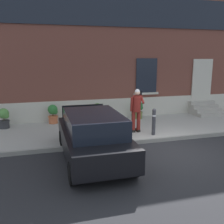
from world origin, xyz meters
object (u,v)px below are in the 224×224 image
object	(u,v)px
planter_olive	(138,109)
planter_charcoal	(4,118)
planter_terracotta	(53,113)
planter_cream	(98,112)
hatchback_car_black	(93,136)
person_on_phone	(136,108)
bollard_near_person	(154,121)

from	to	relation	value
planter_olive	planter_charcoal	bearing A→B (deg)	-178.85
planter_terracotta	planter_cream	distance (m)	2.04
hatchback_car_black	planter_charcoal	distance (m)	5.05
person_on_phone	planter_olive	world-z (taller)	person_on_phone
hatchback_car_black	person_on_phone	distance (m)	2.98
planter_cream	planter_olive	size ratio (longest dim) A/B	1.00
bollard_near_person	planter_charcoal	world-z (taller)	bollard_near_person
person_on_phone	planter_terracotta	xyz separation A→B (m)	(-3.12, 2.35, -0.55)
hatchback_car_black	planter_cream	world-z (taller)	hatchback_car_black
bollard_near_person	person_on_phone	distance (m)	0.86
planter_charcoal	planter_terracotta	world-z (taller)	same
planter_terracotta	planter_olive	xyz separation A→B (m)	(4.07, -0.18, 0.00)
planter_terracotta	planter_cream	xyz separation A→B (m)	(2.04, -0.18, 0.00)
planter_terracotta	planter_cream	size ratio (longest dim) A/B	1.00
planter_charcoal	planter_terracotta	bearing A→B (deg)	8.37
planter_cream	planter_olive	bearing A→B (deg)	0.19
hatchback_car_black	planter_olive	distance (m)	5.22
person_on_phone	planter_charcoal	distance (m)	5.58
person_on_phone	planter_terracotta	size ratio (longest dim) A/B	2.03
hatchback_car_black	planter_cream	bearing A→B (deg)	75.52
person_on_phone	planter_olive	xyz separation A→B (m)	(0.95, 2.17, -0.55)
planter_terracotta	bollard_near_person	bearing A→B (deg)	-38.38
planter_olive	hatchback_car_black	bearing A→B (deg)	-126.67
planter_olive	bollard_near_person	bearing A→B (deg)	-99.06
planter_terracotta	planter_cream	world-z (taller)	same
planter_terracotta	planter_olive	size ratio (longest dim) A/B	1.00
bollard_near_person	planter_olive	xyz separation A→B (m)	(0.43, 2.71, -0.11)
planter_cream	planter_olive	distance (m)	2.04
bollard_near_person	hatchback_car_black	bearing A→B (deg)	-151.17
person_on_phone	planter_charcoal	size ratio (longest dim) A/B	2.03
hatchback_car_black	bollard_near_person	xyz separation A→B (m)	(2.68, 1.48, -0.08)
bollard_near_person	planter_cream	world-z (taller)	bollard_near_person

